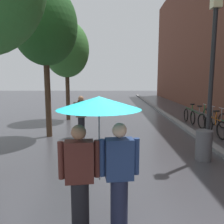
{
  "coord_description": "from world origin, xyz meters",
  "views": [
    {
      "loc": [
        -0.08,
        -2.88,
        2.25
      ],
      "look_at": [
        -0.11,
        3.16,
        1.35
      ],
      "focal_mm": 35.68,
      "sensor_mm": 36.0,
      "label": 1
    }
  ],
  "objects_px": {
    "parked_bicycle_5": "(212,120)",
    "parked_bicycle_6": "(203,117)",
    "parked_bicycle_4": "(220,124)",
    "street_lamp_post": "(212,67)",
    "parked_bicycle_7": "(196,115)",
    "litter_bin": "(204,145)",
    "street_tree_1": "(45,26)",
    "street_tree_2": "(66,50)",
    "couple_under_umbrella": "(99,141)",
    "pedestrian_walking_midground": "(81,115)"
  },
  "relations": [
    {
      "from": "couple_under_umbrella",
      "to": "street_tree_1",
      "type": "bearing_deg",
      "value": 112.92
    },
    {
      "from": "parked_bicycle_4",
      "to": "pedestrian_walking_midground",
      "type": "height_order",
      "value": "pedestrian_walking_midground"
    },
    {
      "from": "parked_bicycle_4",
      "to": "street_lamp_post",
      "type": "distance_m",
      "value": 4.15
    },
    {
      "from": "parked_bicycle_5",
      "to": "parked_bicycle_6",
      "type": "distance_m",
      "value": 0.85
    },
    {
      "from": "parked_bicycle_7",
      "to": "litter_bin",
      "type": "xyz_separation_m",
      "value": [
        -1.87,
        -5.69,
        0.05
      ]
    },
    {
      "from": "parked_bicycle_6",
      "to": "street_lamp_post",
      "type": "height_order",
      "value": "street_lamp_post"
    },
    {
      "from": "parked_bicycle_4",
      "to": "pedestrian_walking_midground",
      "type": "xyz_separation_m",
      "value": [
        -5.73,
        -0.65,
        0.48
      ]
    },
    {
      "from": "parked_bicycle_7",
      "to": "pedestrian_walking_midground",
      "type": "distance_m",
      "value": 6.47
    },
    {
      "from": "street_tree_1",
      "to": "parked_bicycle_5",
      "type": "bearing_deg",
      "value": 11.47
    },
    {
      "from": "parked_bicycle_5",
      "to": "parked_bicycle_7",
      "type": "xyz_separation_m",
      "value": [
        -0.14,
        1.68,
        0.0
      ]
    },
    {
      "from": "street_lamp_post",
      "to": "litter_bin",
      "type": "height_order",
      "value": "street_lamp_post"
    },
    {
      "from": "parked_bicycle_4",
      "to": "parked_bicycle_7",
      "type": "height_order",
      "value": "same"
    },
    {
      "from": "parked_bicycle_5",
      "to": "litter_bin",
      "type": "height_order",
      "value": "parked_bicycle_5"
    },
    {
      "from": "parked_bicycle_5",
      "to": "couple_under_umbrella",
      "type": "relative_size",
      "value": 0.58
    },
    {
      "from": "street_tree_1",
      "to": "street_lamp_post",
      "type": "relative_size",
      "value": 1.29
    },
    {
      "from": "parked_bicycle_4",
      "to": "couple_under_umbrella",
      "type": "distance_m",
      "value": 7.77
    },
    {
      "from": "street_tree_1",
      "to": "litter_bin",
      "type": "xyz_separation_m",
      "value": [
        5.04,
        -2.58,
        -3.76
      ]
    },
    {
      "from": "street_tree_1",
      "to": "parked_bicycle_7",
      "type": "relative_size",
      "value": 5.12
    },
    {
      "from": "street_tree_2",
      "to": "litter_bin",
      "type": "bearing_deg",
      "value": -51.2
    },
    {
      "from": "couple_under_umbrella",
      "to": "parked_bicycle_4",
      "type": "bearing_deg",
      "value": 52.54
    },
    {
      "from": "parked_bicycle_6",
      "to": "litter_bin",
      "type": "distance_m",
      "value": 5.22
    },
    {
      "from": "parked_bicycle_5",
      "to": "street_lamp_post",
      "type": "xyz_separation_m",
      "value": [
        -1.85,
        -3.85,
        2.19
      ]
    },
    {
      "from": "parked_bicycle_5",
      "to": "parked_bicycle_6",
      "type": "relative_size",
      "value": 1.04
    },
    {
      "from": "couple_under_umbrella",
      "to": "litter_bin",
      "type": "bearing_deg",
      "value": 47.21
    },
    {
      "from": "parked_bicycle_7",
      "to": "street_lamp_post",
      "type": "distance_m",
      "value": 6.19
    },
    {
      "from": "street_tree_2",
      "to": "couple_under_umbrella",
      "type": "relative_size",
      "value": 2.64
    },
    {
      "from": "street_tree_1",
      "to": "parked_bicycle_6",
      "type": "bearing_deg",
      "value": 18.1
    },
    {
      "from": "parked_bicycle_4",
      "to": "street_lamp_post",
      "type": "bearing_deg",
      "value": -120.94
    },
    {
      "from": "parked_bicycle_7",
      "to": "parked_bicycle_5",
      "type": "bearing_deg",
      "value": -85.25
    },
    {
      "from": "parked_bicycle_6",
      "to": "pedestrian_walking_midground",
      "type": "bearing_deg",
      "value": -157.81
    },
    {
      "from": "street_lamp_post",
      "to": "pedestrian_walking_midground",
      "type": "relative_size",
      "value": 2.73
    },
    {
      "from": "parked_bicycle_5",
      "to": "parked_bicycle_4",
      "type": "bearing_deg",
      "value": -92.5
    },
    {
      "from": "parked_bicycle_7",
      "to": "pedestrian_walking_midground",
      "type": "bearing_deg",
      "value": -150.74
    },
    {
      "from": "couple_under_umbrella",
      "to": "pedestrian_walking_midground",
      "type": "height_order",
      "value": "couple_under_umbrella"
    },
    {
      "from": "parked_bicycle_4",
      "to": "litter_bin",
      "type": "bearing_deg",
      "value": -121.78
    },
    {
      "from": "litter_bin",
      "to": "street_lamp_post",
      "type": "bearing_deg",
      "value": 44.74
    },
    {
      "from": "parked_bicycle_4",
      "to": "parked_bicycle_7",
      "type": "xyz_separation_m",
      "value": [
        -0.1,
        2.5,
        0.0
      ]
    },
    {
      "from": "street_lamp_post",
      "to": "parked_bicycle_7",
      "type": "bearing_deg",
      "value": 72.81
    },
    {
      "from": "parked_bicycle_4",
      "to": "street_tree_2",
      "type": "bearing_deg",
      "value": 156.39
    },
    {
      "from": "couple_under_umbrella",
      "to": "street_lamp_post",
      "type": "xyz_separation_m",
      "value": [
        2.87,
        3.09,
        1.18
      ]
    },
    {
      "from": "parked_bicycle_7",
      "to": "street_tree_2",
      "type": "bearing_deg",
      "value": 175.4
    },
    {
      "from": "parked_bicycle_6",
      "to": "couple_under_umbrella",
      "type": "bearing_deg",
      "value": -120.82
    },
    {
      "from": "parked_bicycle_4",
      "to": "parked_bicycle_5",
      "type": "relative_size",
      "value": 0.96
    },
    {
      "from": "litter_bin",
      "to": "pedestrian_walking_midground",
      "type": "relative_size",
      "value": 0.53
    },
    {
      "from": "street_tree_2",
      "to": "parked_bicycle_7",
      "type": "xyz_separation_m",
      "value": [
        6.89,
        -0.55,
        -3.43
      ]
    },
    {
      "from": "street_tree_2",
      "to": "litter_bin",
      "type": "relative_size",
      "value": 6.25
    },
    {
      "from": "parked_bicycle_5",
      "to": "street_lamp_post",
      "type": "height_order",
      "value": "street_lamp_post"
    },
    {
      "from": "parked_bicycle_4",
      "to": "litter_bin",
      "type": "relative_size",
      "value": 1.32
    },
    {
      "from": "street_lamp_post",
      "to": "pedestrian_walking_midground",
      "type": "distance_m",
      "value": 4.89
    },
    {
      "from": "parked_bicycle_4",
      "to": "parked_bicycle_5",
      "type": "bearing_deg",
      "value": 87.5
    }
  ]
}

